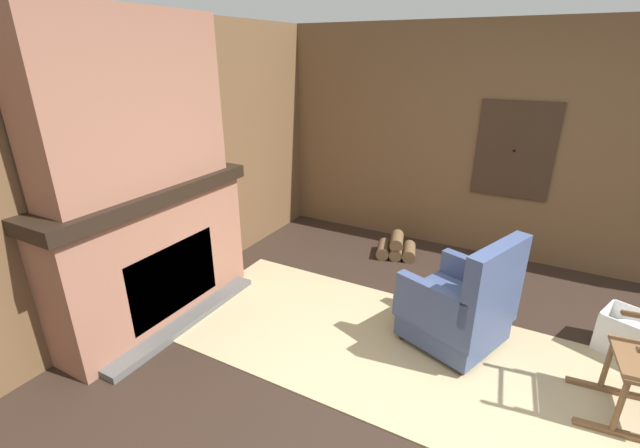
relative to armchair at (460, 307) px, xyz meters
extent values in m
plane|color=#2D2119|center=(0.13, -0.83, -0.35)|extent=(14.00, 14.00, 0.00)
cube|color=brown|center=(-2.62, -0.83, 0.91)|extent=(0.06, 6.04, 2.51)
cube|color=brown|center=(0.13, 1.92, 0.91)|extent=(6.04, 0.06, 2.51)
cube|color=#382619|center=(0.06, 1.88, 0.87)|extent=(0.77, 0.02, 1.02)
cube|color=silver|center=(0.06, 1.89, 0.87)|extent=(0.73, 0.01, 0.98)
cube|color=#382619|center=(0.06, 1.88, 0.87)|extent=(0.02, 0.02, 0.98)
cube|color=#382619|center=(0.06, 1.88, 0.87)|extent=(0.73, 0.02, 0.02)
cube|color=#93604C|center=(-2.38, -0.83, 0.19)|extent=(0.42, 1.77, 1.09)
cube|color=black|center=(-2.22, -0.83, 0.08)|extent=(0.08, 0.92, 0.61)
cube|color=#565451|center=(-2.10, -0.83, -0.32)|extent=(0.16, 1.59, 0.06)
cube|color=black|center=(-2.38, -0.83, 0.79)|extent=(0.52, 1.87, 0.11)
cube|color=#93604C|center=(-2.38, -0.83, 1.49)|extent=(0.37, 1.56, 1.29)
cube|color=tan|center=(-0.41, -0.30, -0.34)|extent=(3.72, 1.55, 0.01)
cube|color=#3D4C75|center=(-0.04, 0.02, -0.17)|extent=(0.84, 0.84, 0.24)
cube|color=#3D4C75|center=(-0.04, 0.02, -0.02)|extent=(0.88, 0.88, 0.18)
cube|color=#3D4C75|center=(0.22, -0.08, 0.34)|extent=(0.35, 0.68, 0.54)
cube|color=#3D4C75|center=(-0.17, -0.25, 0.17)|extent=(0.61, 0.30, 0.20)
cube|color=#3D4C75|center=(0.04, 0.30, 0.17)|extent=(0.61, 0.30, 0.20)
cylinder|color=#332319|center=(-0.40, -0.14, -0.32)|extent=(0.06, 0.06, 0.06)
cylinder|color=#332319|center=(-0.20, 0.37, -0.32)|extent=(0.06, 0.06, 0.06)
cylinder|color=#332319|center=(0.11, -0.34, -0.32)|extent=(0.06, 0.06, 0.06)
cylinder|color=#332319|center=(0.31, 0.18, -0.32)|extent=(0.06, 0.06, 0.06)
cube|color=brown|center=(1.18, -0.02, -0.33)|extent=(0.80, 0.12, 0.04)
cylinder|color=brown|center=(1.03, -0.43, -0.12)|extent=(0.04, 0.04, 0.38)
cylinder|color=brown|center=(0.99, -0.04, -0.12)|extent=(0.04, 0.04, 0.38)
cylinder|color=brown|center=(-1.10, 1.27, -0.28)|extent=(0.23, 0.36, 0.14)
cylinder|color=brown|center=(-0.96, 1.31, -0.28)|extent=(0.23, 0.36, 0.14)
cylinder|color=brown|center=(-0.82, 1.35, -0.28)|extent=(0.23, 0.36, 0.14)
cylinder|color=brown|center=(-0.96, 1.31, -0.15)|extent=(0.23, 0.36, 0.14)
cube|color=white|center=(1.23, 0.51, -0.34)|extent=(0.58, 0.48, 0.01)
cube|color=white|center=(1.01, 0.60, -0.18)|extent=(0.13, 0.30, 0.33)
cube|color=white|center=(1.18, 0.36, -0.18)|extent=(0.47, 0.19, 0.33)
ellipsoid|color=white|center=(1.23, 0.51, -0.17)|extent=(0.47, 0.39, 0.20)
ellipsoid|color=#99B29E|center=(-2.43, -1.21, 0.90)|extent=(0.13, 0.13, 0.10)
cylinder|color=white|center=(-2.43, -1.21, 1.04)|extent=(0.07, 0.07, 0.19)
cube|color=gray|center=(-2.43, -0.71, 0.91)|extent=(0.16, 0.20, 0.13)
cube|color=silver|center=(-2.34, -0.71, 0.92)|extent=(0.01, 0.04, 0.02)
camera|label=1|loc=(0.40, -3.01, 1.84)|focal=24.00mm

